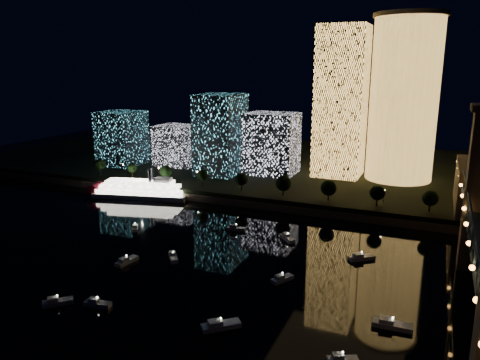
% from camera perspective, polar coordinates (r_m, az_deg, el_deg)
% --- Properties ---
extents(ground, '(520.00, 520.00, 0.00)m').
position_cam_1_polar(ground, '(129.24, -2.82, -14.34)').
color(ground, black).
rests_on(ground, ground).
extents(far_bank, '(420.00, 160.00, 5.00)m').
position_cam_1_polar(far_bank, '(273.35, 11.93, 1.21)').
color(far_bank, black).
rests_on(far_bank, ground).
extents(seawall, '(420.00, 6.00, 3.00)m').
position_cam_1_polar(seawall, '(200.03, 7.47, -3.56)').
color(seawall, '#6B5E4C').
rests_on(seawall, ground).
extents(tower_cylindrical, '(34.00, 34.00, 79.71)m').
position_cam_1_polar(tower_cylindrical, '(243.73, 19.34, 9.34)').
color(tower_cylindrical, '#FBB650').
rests_on(tower_cylindrical, far_bank).
extents(tower_rectangular, '(23.62, 23.62, 75.17)m').
position_cam_1_polar(tower_rectangular, '(245.17, 12.22, 9.26)').
color(tower_rectangular, '#FBB650').
rests_on(tower_rectangular, far_bank).
extents(midrise_blocks, '(110.83, 34.53, 41.43)m').
position_cam_1_polar(midrise_blocks, '(255.85, -4.60, 4.98)').
color(midrise_blocks, white).
rests_on(midrise_blocks, far_bank).
extents(riverboat, '(49.07, 20.47, 14.51)m').
position_cam_1_polar(riverboat, '(225.62, -12.54, -1.18)').
color(riverboat, silver).
rests_on(riverboat, ground).
extents(motorboats, '(104.45, 75.21, 2.78)m').
position_cam_1_polar(motorboats, '(139.74, -1.06, -11.66)').
color(motorboats, silver).
rests_on(motorboats, ground).
extents(esplanade_trees, '(166.14, 6.95, 8.98)m').
position_cam_1_polar(esplanade_trees, '(209.83, 2.08, -0.08)').
color(esplanade_trees, black).
rests_on(esplanade_trees, far_bank).
extents(street_lamps, '(132.70, 0.70, 5.65)m').
position_cam_1_polar(street_lamps, '(219.79, -0.17, 0.19)').
color(street_lamps, black).
rests_on(street_lamps, far_bank).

